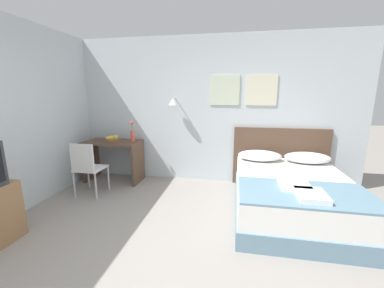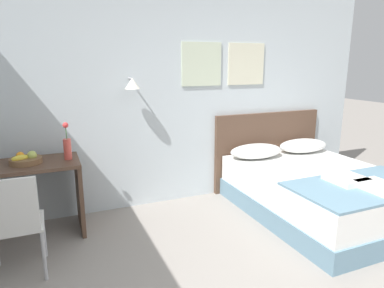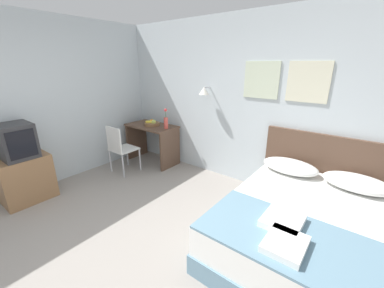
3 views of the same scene
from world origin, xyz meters
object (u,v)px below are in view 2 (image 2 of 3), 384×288
at_px(folded_towel_near_foot, 346,179).
at_px(bed, 319,193).
at_px(throw_blanket, 364,186).
at_px(headboard, 267,150).
at_px(pillow_right, 303,146).
at_px(desk_chair, 14,220).
at_px(flower_vase, 67,146).
at_px(desk, 27,188).
at_px(pillow_left, 256,151).
at_px(fruit_bowl, 26,159).
at_px(folded_towel_mid_bed, 379,186).

bearing_deg(folded_towel_near_foot, bed, 78.61).
relative_size(throw_blanket, folded_towel_near_foot, 4.18).
distance_m(headboard, pillow_right, 0.48).
height_order(bed, headboard, headboard).
relative_size(headboard, desk_chair, 1.83).
bearing_deg(folded_towel_near_foot, desk_chair, 172.02).
bearing_deg(throw_blanket, flower_vase, 153.91).
relative_size(bed, desk, 1.96).
bearing_deg(pillow_right, desk_chair, -167.68).
bearing_deg(pillow_left, desk, -179.47).
height_order(bed, pillow_right, pillow_right).
bearing_deg(bed, headboard, 90.00).
bearing_deg(pillow_right, headboard, 142.89).
bearing_deg(headboard, fruit_bowl, -174.10).
bearing_deg(bed, pillow_right, 63.17).
bearing_deg(folded_towel_near_foot, desk, 158.60).
height_order(pillow_left, flower_vase, flower_vase).
relative_size(pillow_right, folded_towel_mid_bed, 2.00).
bearing_deg(flower_vase, desk, 178.92).
distance_m(folded_towel_near_foot, folded_towel_mid_bed, 0.30).
xyz_separation_m(pillow_right, desk_chair, (-3.49, -0.76, -0.10)).
bearing_deg(folded_towel_mid_bed, fruit_bowl, 154.76).
bearing_deg(flower_vase, throw_blanket, -26.09).
bearing_deg(desk_chair, folded_towel_near_foot, -7.98).
bearing_deg(pillow_right, folded_towel_near_foot, -111.45).
bearing_deg(pillow_right, desk, -179.58).
bearing_deg(fruit_bowl, pillow_right, 0.46).
height_order(pillow_left, throw_blanket, pillow_left).
bearing_deg(desk, pillow_left, 0.53).
bearing_deg(headboard, pillow_right, -37.11).
bearing_deg(folded_towel_mid_bed, pillow_left, 105.26).
distance_m(bed, throw_blanket, 0.64).
bearing_deg(desk, fruit_bowl, -7.00).
distance_m(bed, folded_towel_near_foot, 0.55).
distance_m(pillow_right, flower_vase, 3.03).
xyz_separation_m(bed, desk, (-3.05, 0.72, 0.26)).
xyz_separation_m(pillow_left, throw_blanket, (0.38, -1.33, -0.07)).
bearing_deg(throw_blanket, bed, 90.00).
distance_m(throw_blanket, folded_towel_mid_bed, 0.15).
xyz_separation_m(bed, flower_vase, (-2.64, 0.71, 0.65)).
bearing_deg(pillow_left, fruit_bowl, -179.40).
bearing_deg(folded_towel_mid_bed, desk_chair, 167.35).
xyz_separation_m(headboard, fruit_bowl, (-3.03, -0.31, 0.28)).
bearing_deg(desk_chair, folded_towel_mid_bed, -12.65).
bearing_deg(pillow_left, headboard, 37.11).
bearing_deg(throw_blanket, desk_chair, 169.73).
bearing_deg(flower_vase, bed, -15.11).
distance_m(desk, desk_chair, 0.74).
distance_m(fruit_bowl, flower_vase, 0.40).
xyz_separation_m(headboard, pillow_left, (-0.38, -0.29, 0.09)).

